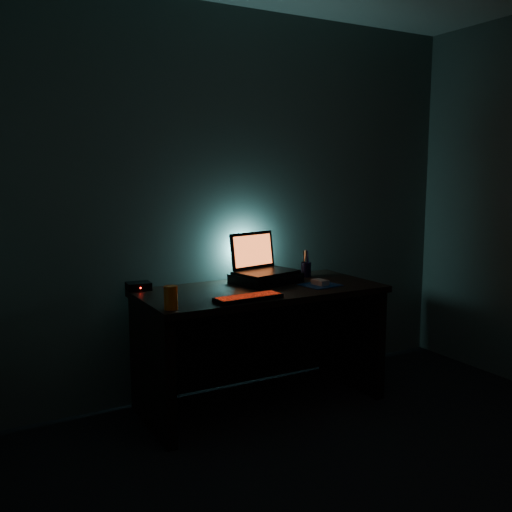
% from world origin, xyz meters
% --- Properties ---
extents(room, '(3.50, 4.00, 2.50)m').
position_xyz_m(room, '(0.00, 0.00, 1.25)').
color(room, black).
rests_on(room, ground).
extents(desk, '(1.50, 0.70, 0.75)m').
position_xyz_m(desk, '(0.00, 1.67, 0.49)').
color(desk, black).
rests_on(desk, ground).
extents(riser, '(0.46, 0.38, 0.06)m').
position_xyz_m(riser, '(0.11, 1.75, 0.78)').
color(riser, black).
rests_on(riser, desk).
extents(laptop, '(0.43, 0.36, 0.26)m').
position_xyz_m(laptop, '(0.10, 1.80, 0.87)').
color(laptop, black).
rests_on(laptop, riser).
extents(keyboard, '(0.40, 0.15, 0.02)m').
position_xyz_m(keyboard, '(-0.22, 1.37, 0.76)').
color(keyboard, black).
rests_on(keyboard, desk).
extents(mousepad, '(0.24, 0.22, 0.00)m').
position_xyz_m(mousepad, '(0.37, 1.51, 0.75)').
color(mousepad, navy).
rests_on(mousepad, desk).
extents(mouse, '(0.08, 0.11, 0.03)m').
position_xyz_m(mouse, '(0.37, 1.51, 0.77)').
color(mouse, gray).
rests_on(mouse, mousepad).
extents(pen_cup, '(0.08, 0.08, 0.10)m').
position_xyz_m(pen_cup, '(0.46, 1.80, 0.80)').
color(pen_cup, black).
rests_on(pen_cup, desk).
extents(juice_glass, '(0.07, 0.07, 0.12)m').
position_xyz_m(juice_glass, '(-0.68, 1.36, 0.81)').
color(juice_glass, '#FF5E0D').
rests_on(juice_glass, desk).
extents(router, '(0.15, 0.13, 0.05)m').
position_xyz_m(router, '(-0.68, 1.92, 0.77)').
color(router, black).
rests_on(router, desk).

